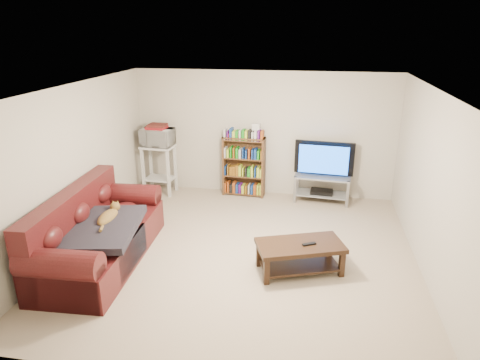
% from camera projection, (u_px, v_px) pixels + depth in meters
% --- Properties ---
extents(floor, '(5.00, 5.00, 0.00)m').
position_uv_depth(floor, '(242.00, 253.00, 6.33)').
color(floor, tan).
rests_on(floor, ground).
extents(ceiling, '(5.00, 5.00, 0.00)m').
position_uv_depth(ceiling, '(242.00, 89.00, 5.52)').
color(ceiling, white).
rests_on(ceiling, ground).
extents(wall_back, '(5.00, 0.00, 5.00)m').
position_uv_depth(wall_back, '(264.00, 134.00, 8.24)').
color(wall_back, beige).
rests_on(wall_back, ground).
extents(wall_front, '(5.00, 0.00, 5.00)m').
position_uv_depth(wall_front, '(194.00, 273.00, 3.61)').
color(wall_front, beige).
rests_on(wall_front, ground).
extents(wall_left, '(0.00, 5.00, 5.00)m').
position_uv_depth(wall_left, '(76.00, 167.00, 6.32)').
color(wall_left, beige).
rests_on(wall_left, ground).
extents(wall_right, '(0.00, 5.00, 5.00)m').
position_uv_depth(wall_right, '(433.00, 187.00, 5.53)').
color(wall_right, beige).
rests_on(wall_right, ground).
extents(sofa, '(1.16, 2.47, 1.03)m').
position_uv_depth(sofa, '(95.00, 238.00, 6.03)').
color(sofa, '#451212').
rests_on(sofa, floor).
extents(blanket, '(1.09, 1.32, 0.20)m').
position_uv_depth(blanket, '(102.00, 228.00, 5.77)').
color(blanket, '#232029').
rests_on(blanket, sofa).
extents(cat, '(0.29, 0.67, 0.20)m').
position_uv_depth(cat, '(108.00, 218.00, 5.95)').
color(cat, brown).
rests_on(cat, sofa).
extents(coffee_table, '(1.28, 0.93, 0.42)m').
position_uv_depth(coffee_table, '(300.00, 252.00, 5.77)').
color(coffee_table, black).
rests_on(coffee_table, floor).
extents(remote, '(0.19, 0.14, 0.02)m').
position_uv_depth(remote, '(309.00, 244.00, 5.70)').
color(remote, black).
rests_on(remote, coffee_table).
extents(tv_stand, '(1.06, 0.55, 0.51)m').
position_uv_depth(tv_stand, '(322.00, 184.00, 8.09)').
color(tv_stand, '#999EA3').
rests_on(tv_stand, floor).
extents(television, '(1.11, 0.24, 0.64)m').
position_uv_depth(television, '(324.00, 160.00, 7.93)').
color(television, black).
rests_on(television, tv_stand).
extents(dvd_player, '(0.43, 0.32, 0.06)m').
position_uv_depth(dvd_player, '(321.00, 192.00, 8.15)').
color(dvd_player, black).
rests_on(dvd_player, tv_stand).
extents(bookshelf, '(0.83, 0.30, 1.18)m').
position_uv_depth(bookshelf, '(244.00, 165.00, 8.31)').
color(bookshelf, '#51331C').
rests_on(bookshelf, floor).
extents(shelf_clutter, '(0.60, 0.19, 0.28)m').
position_uv_depth(shelf_clutter, '(249.00, 132.00, 8.08)').
color(shelf_clutter, silver).
rests_on(shelf_clutter, bookshelf).
extents(microwave_stand, '(0.64, 0.48, 0.98)m').
position_uv_depth(microwave_stand, '(159.00, 163.00, 8.42)').
color(microwave_stand, silver).
rests_on(microwave_stand, floor).
extents(microwave, '(0.63, 0.45, 0.33)m').
position_uv_depth(microwave, '(157.00, 137.00, 8.25)').
color(microwave, silver).
rests_on(microwave, microwave_stand).
extents(game_boxes, '(0.38, 0.33, 0.05)m').
position_uv_depth(game_boxes, '(157.00, 127.00, 8.18)').
color(game_boxes, maroon).
rests_on(game_boxes, microwave).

